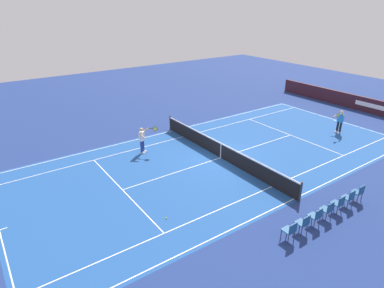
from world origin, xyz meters
name	(u,v)px	position (x,y,z in m)	size (l,w,h in m)	color
ground_plane	(221,158)	(0.00, 0.00, 0.00)	(60.00, 60.00, 0.00)	navy
court_slab	(221,158)	(0.00, 0.00, 0.00)	(24.20, 11.40, 0.00)	#1E4C93
court_line_markings	(221,158)	(0.00, 0.00, 0.00)	(23.85, 11.05, 0.01)	white
tennis_net	(221,150)	(0.00, 0.00, 0.49)	(0.10, 11.70, 1.08)	#2D2D33
stadium_barrier	(365,104)	(-15.90, 0.00, 0.61)	(0.26, 17.00, 1.23)	#381923
tennis_player_near	(142,139)	(3.49, -3.38, 0.93)	(1.09, 0.73, 1.70)	navy
tennis_player_far	(340,120)	(-9.57, 1.66, 0.93)	(1.12, 0.77, 1.70)	black
tennis_ball	(166,218)	(5.82, 3.31, 0.03)	(0.07, 0.07, 0.07)	#CCE01E
spectator_chair_0	(359,192)	(-2.28, 7.33, 0.52)	(0.44, 0.44, 0.88)	#38383D
spectator_chair_1	(349,197)	(-1.47, 7.33, 0.52)	(0.44, 0.44, 0.88)	#38383D
spectator_chair_2	(339,203)	(-0.66, 7.33, 0.52)	(0.44, 0.44, 0.88)	#38383D
spectator_chair_3	(328,209)	(0.15, 7.33, 0.52)	(0.44, 0.44, 0.88)	#38383D
spectator_chair_4	(316,216)	(0.96, 7.33, 0.52)	(0.44, 0.44, 0.88)	#38383D
spectator_chair_5	(303,223)	(1.77, 7.33, 0.52)	(0.44, 0.44, 0.88)	#38383D
spectator_chair_6	(290,230)	(2.58, 7.33, 0.52)	(0.44, 0.44, 0.88)	#38383D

